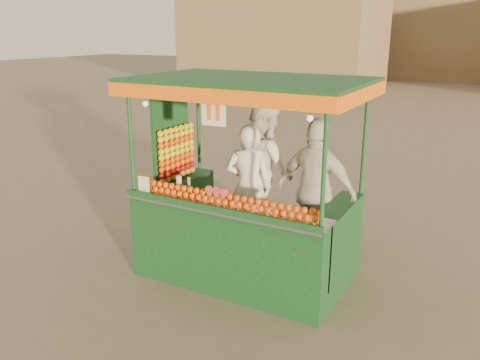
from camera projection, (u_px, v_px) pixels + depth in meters
The scene contains 7 objects.
ground at pixel (284, 274), 6.44m from camera, with size 90.00×90.00×0.00m, color #716051.
building_left at pixel (284, 31), 26.47m from camera, with size 10.00×6.00×6.00m, color olive.
building_center at pixel (448, 22), 31.46m from camera, with size 14.00×7.00×7.00m, color olive.
juice_cart at pixel (239, 216), 6.19m from camera, with size 2.78×1.80×2.52m.
vendor_left at pixel (249, 187), 6.36m from camera, with size 0.70×0.58×1.64m.
vendor_middle at pixel (265, 170), 6.64m from camera, with size 1.16×1.16×1.90m.
vendor_right at pixel (316, 190), 6.02m from camera, with size 1.08×0.55×1.77m.
Camera 1 is at (2.30, -5.36, 3.06)m, focal length 36.84 mm.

